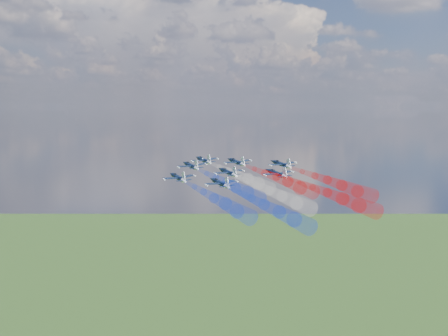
# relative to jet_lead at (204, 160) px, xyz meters

# --- Properties ---
(jet_lead) EXTENTS (16.03, 16.93, 5.29)m
(jet_lead) POSITION_rel_jet_lead_xyz_m (0.00, 0.00, 0.00)
(jet_lead) COLOR black
(trail_lead) EXTENTS (25.95, 34.87, 8.39)m
(trail_lead) POSITION_rel_jet_lead_xyz_m (14.45, -20.65, -2.48)
(trail_lead) COLOR white
(jet_inner_left) EXTENTS (16.03, 16.93, 5.29)m
(jet_inner_left) POSITION_rel_jet_lead_xyz_m (-1.87, -13.88, -0.58)
(jet_inner_left) COLOR black
(trail_inner_left) EXTENTS (25.95, 34.87, 8.39)m
(trail_inner_left) POSITION_rel_jet_lead_xyz_m (12.58, -34.53, -3.06)
(trail_inner_left) COLOR blue
(jet_inner_right) EXTENTS (16.03, 16.93, 5.29)m
(jet_inner_right) POSITION_rel_jet_lead_xyz_m (12.27, -3.93, -0.12)
(jet_inner_right) COLOR black
(trail_inner_right) EXTENTS (25.95, 34.87, 8.39)m
(trail_inner_right) POSITION_rel_jet_lead_xyz_m (26.72, -24.58, -2.61)
(trail_inner_right) COLOR red
(jet_outer_left) EXTENTS (16.03, 16.93, 5.29)m
(jet_outer_left) POSITION_rel_jet_lead_xyz_m (-3.10, -28.14, -2.73)
(jet_outer_left) COLOR black
(trail_outer_left) EXTENTS (25.95, 34.87, 8.39)m
(trail_outer_left) POSITION_rel_jet_lead_xyz_m (11.35, -48.79, -5.21)
(trail_outer_left) COLOR blue
(jet_center_third) EXTENTS (16.03, 16.93, 5.29)m
(jet_center_third) POSITION_rel_jet_lead_xyz_m (11.24, -19.28, -1.91)
(jet_center_third) COLOR black
(trail_center_third) EXTENTS (25.95, 34.87, 8.39)m
(trail_center_third) POSITION_rel_jet_lead_xyz_m (25.69, -39.94, -4.39)
(trail_center_third) COLOR white
(jet_outer_right) EXTENTS (16.03, 16.93, 5.29)m
(jet_outer_right) POSITION_rel_jet_lead_xyz_m (27.79, -6.93, -0.34)
(jet_outer_right) COLOR black
(trail_outer_right) EXTENTS (25.95, 34.87, 8.39)m
(trail_outer_right) POSITION_rel_jet_lead_xyz_m (42.24, -27.58, -2.83)
(trail_outer_right) COLOR red
(jet_rear_left) EXTENTS (16.03, 16.93, 5.29)m
(jet_rear_left) POSITION_rel_jet_lead_xyz_m (10.73, -33.58, -3.40)
(jet_rear_left) COLOR black
(trail_rear_left) EXTENTS (25.95, 34.87, 8.39)m
(trail_rear_left) POSITION_rel_jet_lead_xyz_m (25.17, -54.24, -5.88)
(trail_rear_left) COLOR blue
(jet_rear_right) EXTENTS (16.03, 16.93, 5.29)m
(jet_rear_right) POSITION_rel_jet_lead_xyz_m (26.86, -21.58, -1.78)
(jet_rear_right) COLOR black
(trail_rear_right) EXTENTS (25.95, 34.87, 8.39)m
(trail_rear_right) POSITION_rel_jet_lead_xyz_m (41.31, -42.23, -4.26)
(trail_rear_right) COLOR red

